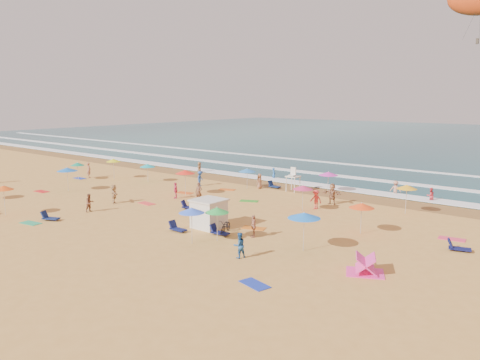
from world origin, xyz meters
The scene contains 12 objects.
ground centered at (0.00, 0.00, 0.00)m, with size 220.00×220.00×0.00m, color gold.
ocean centered at (0.00, 84.00, 0.00)m, with size 220.00×140.00×0.18m, color #0C4756.
wet_sand centered at (0.00, 12.50, 0.01)m, with size 220.00×220.00×0.00m, color olive.
surf_foam centered at (0.00, 21.32, 0.10)m, with size 200.00×18.70×0.05m.
cabana centered at (4.45, -4.50, 1.00)m, with size 2.00×2.00×2.00m, color silver.
cabana_roof centered at (4.45, -4.50, 2.06)m, with size 2.20×2.20×0.12m, color silver.
bicycle centered at (6.35, -4.80, 0.49)m, with size 0.65×1.87×0.98m, color black.
lifeguard_stand centered at (1.93, 10.82, 1.05)m, with size 1.20×1.20×2.10m, color white, non-canonical shape.
beach_umbrellas centered at (-0.52, 0.44, 2.14)m, with size 58.65×26.60×0.79m.
loungers centered at (5.20, -2.23, 0.17)m, with size 44.94×24.88×0.34m.
towels centered at (-2.09, -1.34, 0.01)m, with size 42.98×20.74×0.03m.
beachgoers centered at (-0.95, 4.36, 0.78)m, with size 41.73×25.03×2.14m.
Camera 1 is at (27.24, -28.96, 9.41)m, focal length 35.00 mm.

